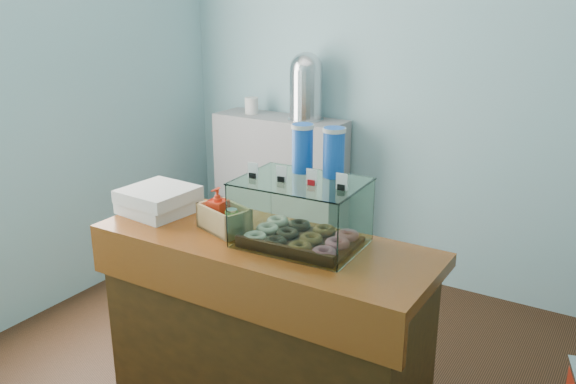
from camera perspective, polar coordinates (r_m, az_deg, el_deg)
The scene contains 8 objects.
ground at distance 3.40m, azimuth 0.31°, elevation -17.09°, with size 3.50×3.50×0.00m, color black.
room_shell at distance 2.78m, azimuth 0.92°, elevation 12.83°, with size 3.54×3.04×2.82m.
counter at distance 2.97m, azimuth -2.28°, elevation -12.30°, with size 1.60×0.60×0.90m.
back_shelf at distance 4.59m, azimuth -0.73°, elevation 0.29°, with size 1.00×0.32×1.10m, color gray.
display_case at distance 2.69m, azimuth 1.63°, elevation -1.26°, with size 0.56×0.42×0.51m.
condiment_crate at distance 2.87m, azimuth -6.13°, elevation -2.21°, with size 0.28×0.22×0.20m.
pastry_boxes at distance 3.15m, azimuth -12.00°, elevation -0.74°, with size 0.36×0.36×0.13m.
coffee_urn at distance 4.31m, azimuth 1.70°, elevation 10.00°, with size 0.26×0.26×0.47m.
Camera 1 is at (1.44, -2.37, 1.97)m, focal length 38.00 mm.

